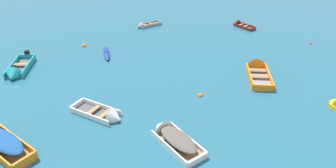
{
  "coord_description": "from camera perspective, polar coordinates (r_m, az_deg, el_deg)",
  "views": [
    {
      "loc": [
        1.12,
        -1.32,
        12.22
      ],
      "look_at": [
        0.0,
        19.45,
        0.15
      ],
      "focal_mm": 33.02,
      "sensor_mm": 36.0,
      "label": 1
    }
  ],
  "objects": [
    {
      "name": "rowboat_maroon_distant_center",
      "position": [
        37.55,
        13.06,
        10.59
      ],
      "size": [
        2.59,
        2.71,
        0.93
      ],
      "color": "#4C4C51",
      "rests_on": "ground_plane"
    },
    {
      "name": "rowboat_turquoise_near_left",
      "position": [
        28.6,
        -26.13,
        2.07
      ],
      "size": [
        1.97,
        4.64,
        1.33
      ],
      "color": "#4C4C51",
      "rests_on": "ground_plane"
    },
    {
      "name": "kayak_deep_blue_far_back",
      "position": [
        29.81,
        -11.29,
        5.64
      ],
      "size": [
        1.47,
        3.32,
        0.32
      ],
      "color": "navy",
      "rests_on": "ground_plane"
    },
    {
      "name": "mooring_buoy_trailing",
      "position": [
        34.86,
        24.79,
        6.77
      ],
      "size": [
        0.31,
        0.31,
        0.31
      ],
      "primitive_type": "sphere",
      "color": "red",
      "rests_on": "ground_plane"
    },
    {
      "name": "rowboat_white_cluster_outer",
      "position": [
        18.65,
        0.57,
        -9.52
      ],
      "size": [
        3.56,
        3.92,
        1.34
      ],
      "color": "#99754C",
      "rests_on": "ground_plane"
    },
    {
      "name": "rowboat_orange_outer_right",
      "position": [
        26.96,
        16.09,
        2.49
      ],
      "size": [
        1.78,
        4.43,
        1.49
      ],
      "color": "gray",
      "rests_on": "ground_plane"
    },
    {
      "name": "rowboat_grey_back_row_right",
      "position": [
        36.38,
        -4.48,
        10.65
      ],
      "size": [
        3.01,
        2.71,
        0.9
      ],
      "color": "gray",
      "rests_on": "ground_plane"
    },
    {
      "name": "mooring_buoy_far_field",
      "position": [
        32.19,
        -15.26,
        6.72
      ],
      "size": [
        0.45,
        0.45,
        0.45
      ],
      "primitive_type": "sphere",
      "color": "orange",
      "rests_on": "ground_plane"
    },
    {
      "name": "rowboat_white_far_right",
      "position": [
        20.84,
        -11.11,
        -5.8
      ],
      "size": [
        3.97,
        2.81,
        1.25
      ],
      "color": "#4C4C51",
      "rests_on": "ground_plane"
    },
    {
      "name": "mooring_buoy_between_boats_left",
      "position": [
        22.98,
        6.01,
        -2.18
      ],
      "size": [
        0.39,
        0.39,
        0.39
      ],
      "primitive_type": "sphere",
      "color": "orange",
      "rests_on": "ground_plane"
    }
  ]
}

